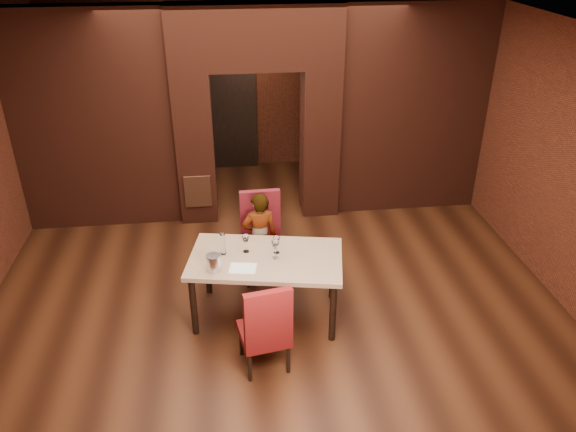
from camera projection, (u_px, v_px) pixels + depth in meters
name	position (u px, v px, depth m)	size (l,w,h in m)	color
floor	(271.00, 282.00, 7.34)	(8.00, 8.00, 0.00)	#422010
ceiling	(267.00, 28.00, 5.83)	(7.00, 8.00, 0.04)	silver
wall_back	(249.00, 81.00, 10.08)	(7.00, 0.04, 3.20)	maroon
wall_right	(551.00, 156.00, 6.95)	(0.04, 8.00, 3.20)	maroon
pillar_left	(195.00, 147.00, 8.44)	(0.55, 0.55, 2.30)	maroon
pillar_right	(320.00, 142.00, 8.64)	(0.55, 0.55, 2.30)	maroon
lintel	(255.00, 36.00, 7.79)	(2.45, 0.55, 0.90)	maroon
wing_wall_left	(94.00, 122.00, 8.08)	(2.27, 0.35, 3.20)	maroon
wing_wall_right	(411.00, 110.00, 8.58)	(2.27, 0.35, 3.20)	maroon
vent_panel	(198.00, 192.00, 8.47)	(0.40, 0.03, 0.50)	#A3542F
rear_door	(229.00, 113.00, 10.25)	(0.90, 0.08, 2.10)	black
rear_door_frame	(229.00, 113.00, 10.21)	(1.02, 0.04, 2.22)	black
dining_table	(266.00, 286.00, 6.55)	(1.72, 0.97, 0.81)	tan
chair_far	(262.00, 238.00, 7.19)	(0.52, 0.52, 1.15)	maroon
chair_near	(264.00, 323.00, 5.75)	(0.49, 0.49, 1.07)	maroon
person_seated	(260.00, 237.00, 7.12)	(0.45, 0.30, 1.24)	silver
wine_glass_a	(246.00, 244.00, 6.41)	(0.09, 0.09, 0.21)	white
wine_glass_b	(277.00, 245.00, 6.39)	(0.08, 0.08, 0.20)	white
wine_glass_c	(276.00, 250.00, 6.29)	(0.09, 0.09, 0.22)	white
tasting_sheet	(243.00, 268.00, 6.15)	(0.29, 0.21, 0.00)	white
wine_bucket	(214.00, 263.00, 6.07)	(0.16, 0.16, 0.19)	#BCBCC3
water_bottle	(223.00, 244.00, 6.36)	(0.06, 0.06, 0.27)	white
potted_plant	(306.00, 250.00, 7.62)	(0.39, 0.33, 0.43)	#2C631D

